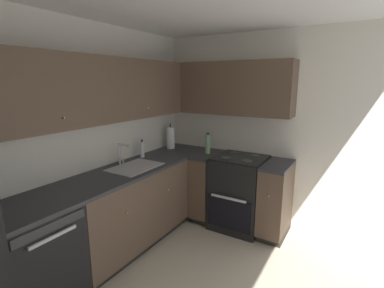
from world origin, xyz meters
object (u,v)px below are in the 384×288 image
object	(u,v)px
soap_bottle	(142,149)
paper_towel_roll	(171,138)
oven_range	(239,192)
oil_bottle	(208,144)
dishwasher	(33,261)

from	to	relation	value
soap_bottle	paper_towel_roll	xyz separation A→B (m)	(0.58, -0.02, 0.05)
oven_range	soap_bottle	bearing A→B (deg)	119.66
soap_bottle	oil_bottle	distance (m)	0.84
oven_range	soap_bottle	distance (m)	1.33
oven_range	paper_towel_roll	world-z (taller)	paper_towel_roll
soap_bottle	oil_bottle	xyz separation A→B (m)	(0.58, -0.61, 0.03)
paper_towel_roll	oil_bottle	xyz separation A→B (m)	(0.01, -0.59, -0.02)
soap_bottle	oil_bottle	bearing A→B (deg)	-46.23
dishwasher	oil_bottle	size ratio (longest dim) A/B	3.16
dishwasher	paper_towel_roll	bearing A→B (deg)	4.34
oven_range	paper_towel_roll	distance (m)	1.20
dishwasher	oil_bottle	xyz separation A→B (m)	(2.12, -0.43, 0.60)
dishwasher	oil_bottle	bearing A→B (deg)	-11.41
soap_bottle	oil_bottle	size ratio (longest dim) A/B	0.82
paper_towel_roll	soap_bottle	bearing A→B (deg)	178.02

